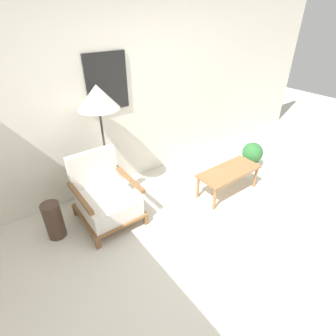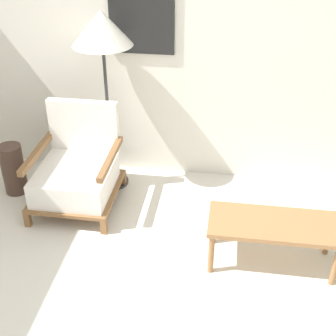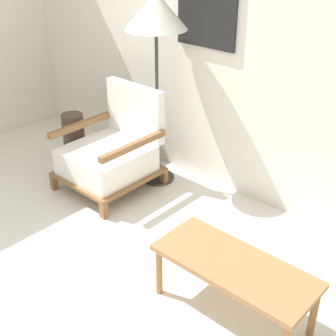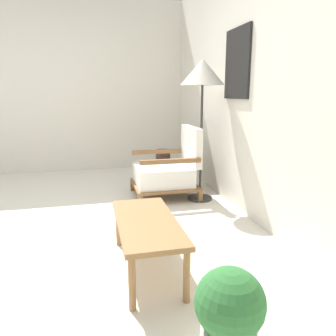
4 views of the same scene
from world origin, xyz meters
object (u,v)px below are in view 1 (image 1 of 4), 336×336
Objects in this scene: floor_lamp at (98,101)px; potted_plant at (252,155)px; armchair at (106,198)px; coffee_table at (229,173)px; vase at (54,220)px.

floor_lamp is 2.68m from potted_plant.
armchair is 0.90× the size of coffee_table.
armchair reaches higher than potted_plant.
potted_plant is at bearing -6.94° from vase.
armchair is 1.90× the size of potted_plant.
armchair is 0.53× the size of floor_lamp.
potted_plant is (2.53, -0.30, -0.09)m from armchair.
armchair is 1.17m from floor_lamp.
armchair is at bearing -7.23° from vase.
coffee_table is at bearing -18.38° from armchair.
potted_plant is (3.17, -0.39, -0.00)m from vase.
armchair reaches higher than vase.
floor_lamp reaches higher than coffee_table.
armchair is at bearing 161.62° from coffee_table.
floor_lamp is (0.22, 0.35, 1.10)m from armchair.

